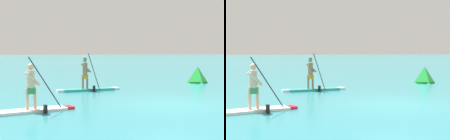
% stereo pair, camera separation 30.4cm
% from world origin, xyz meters
% --- Properties ---
extents(ground, '(440.00, 440.00, 0.00)m').
position_xyz_m(ground, '(0.00, 0.00, 0.00)').
color(ground, teal).
extents(paddleboarder_near_left, '(3.03, 1.35, 1.93)m').
position_xyz_m(paddleboarder_near_left, '(-5.25, -0.45, 0.34)').
color(paddleboarder_near_left, white).
rests_on(paddleboarder_near_left, ground).
extents(paddleboarder_mid_center, '(3.37, 1.03, 1.98)m').
position_xyz_m(paddleboarder_mid_center, '(-2.41, 5.03, 0.33)').
color(paddleboarder_mid_center, teal).
rests_on(paddleboarder_mid_center, ground).
extents(race_marker_buoy, '(1.27, 1.27, 1.07)m').
position_xyz_m(race_marker_buoy, '(5.34, 7.78, 0.47)').
color(race_marker_buoy, green).
rests_on(race_marker_buoy, ground).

